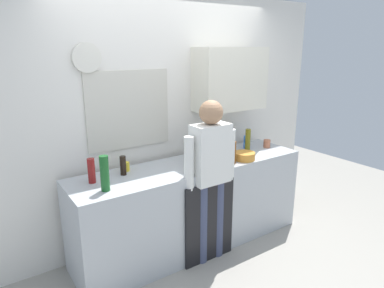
% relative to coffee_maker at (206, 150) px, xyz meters
% --- Properties ---
extents(ground_plane, '(8.00, 8.00, 0.00)m').
position_rel_coffee_maker_xyz_m(ground_plane, '(-0.12, -0.24, -1.06)').
color(ground_plane, '#9E998E').
extents(kitchen_counter, '(2.49, 0.64, 0.91)m').
position_rel_coffee_maker_xyz_m(kitchen_counter, '(-0.12, 0.06, -0.60)').
color(kitchen_counter, '#B2B7BC').
rests_on(kitchen_counter, ground_plane).
extents(dishwasher_panel, '(0.56, 0.02, 0.82)m').
position_rel_coffee_maker_xyz_m(dishwasher_panel, '(-0.15, -0.27, -0.65)').
color(dishwasher_panel, black).
rests_on(dishwasher_panel, ground_plane).
extents(back_wall_assembly, '(4.09, 0.42, 2.60)m').
position_rel_coffee_maker_xyz_m(back_wall_assembly, '(-0.04, 0.46, 0.30)').
color(back_wall_assembly, white).
rests_on(back_wall_assembly, ground_plane).
extents(coffee_maker, '(0.20, 0.20, 0.33)m').
position_rel_coffee_maker_xyz_m(coffee_maker, '(0.00, 0.00, 0.00)').
color(coffee_maker, black).
rests_on(coffee_maker, kitchen_counter).
extents(bottle_green_wine, '(0.07, 0.07, 0.30)m').
position_rel_coffee_maker_xyz_m(bottle_green_wine, '(-1.09, -0.08, 0.00)').
color(bottle_green_wine, '#195923').
rests_on(bottle_green_wine, kitchen_counter).
extents(bottle_olive_oil, '(0.06, 0.06, 0.25)m').
position_rel_coffee_maker_xyz_m(bottle_olive_oil, '(0.67, 0.10, -0.02)').
color(bottle_olive_oil, olive).
rests_on(bottle_olive_oil, kitchen_counter).
extents(bottle_dark_sauce, '(0.06, 0.06, 0.18)m').
position_rel_coffee_maker_xyz_m(bottle_dark_sauce, '(-0.82, 0.17, -0.06)').
color(bottle_dark_sauce, black).
rests_on(bottle_dark_sauce, kitchen_counter).
extents(bottle_red_vinegar, '(0.06, 0.06, 0.22)m').
position_rel_coffee_maker_xyz_m(bottle_red_vinegar, '(-1.12, 0.15, -0.04)').
color(bottle_red_vinegar, maroon).
rests_on(bottle_red_vinegar, kitchen_counter).
extents(bottle_amber_beer, '(0.06, 0.06, 0.23)m').
position_rel_coffee_maker_xyz_m(bottle_amber_beer, '(0.23, -0.16, -0.03)').
color(bottle_amber_beer, brown).
rests_on(bottle_amber_beer, kitchen_counter).
extents(cup_terracotta_mug, '(0.08, 0.08, 0.09)m').
position_rel_coffee_maker_xyz_m(cup_terracotta_mug, '(0.94, 0.06, -0.10)').
color(cup_terracotta_mug, '#B26647').
rests_on(cup_terracotta_mug, kitchen_counter).
extents(cup_yellow_cup, '(0.07, 0.07, 0.08)m').
position_rel_coffee_maker_xyz_m(cup_yellow_cup, '(-0.76, 0.26, -0.10)').
color(cup_yellow_cup, yellow).
rests_on(cup_yellow_cup, kitchen_counter).
extents(mixing_bowl, '(0.22, 0.22, 0.08)m').
position_rel_coffee_maker_xyz_m(mixing_bowl, '(0.41, -0.13, -0.11)').
color(mixing_bowl, orange).
rests_on(mixing_bowl, kitchen_counter).
extents(dish_soap, '(0.06, 0.06, 0.18)m').
position_rel_coffee_maker_xyz_m(dish_soap, '(0.71, 0.17, -0.07)').
color(dish_soap, blue).
rests_on(dish_soap, kitchen_counter).
extents(person_at_sink, '(0.57, 0.22, 1.60)m').
position_rel_coffee_maker_xyz_m(person_at_sink, '(-0.12, -0.24, -0.11)').
color(person_at_sink, '#3F4766').
rests_on(person_at_sink, ground_plane).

